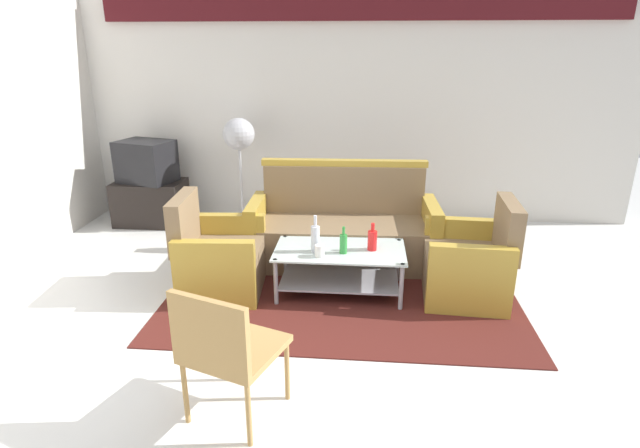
{
  "coord_description": "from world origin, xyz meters",
  "views": [
    {
      "loc": [
        0.11,
        -3.0,
        2.04
      ],
      "look_at": [
        -0.23,
        0.87,
        0.65
      ],
      "focal_mm": 28.21,
      "sensor_mm": 36.0,
      "label": 1
    }
  ],
  "objects_px": {
    "bottle_red": "(372,240)",
    "television": "(146,161)",
    "armchair_left": "(219,260)",
    "couch": "(343,231)",
    "coffee_table": "(340,264)",
    "wicker_chair": "(225,346)",
    "armchair_right": "(469,265)",
    "pedestal_fan": "(239,141)",
    "cup": "(320,251)",
    "bottle_clear": "(315,238)",
    "bottle_green": "(343,243)",
    "tv_stand": "(151,202)"
  },
  "relations": [
    {
      "from": "armchair_left",
      "to": "bottle_red",
      "type": "height_order",
      "value": "armchair_left"
    },
    {
      "from": "bottle_green",
      "to": "pedestal_fan",
      "type": "height_order",
      "value": "pedestal_fan"
    },
    {
      "from": "coffee_table",
      "to": "tv_stand",
      "type": "distance_m",
      "value": 2.85
    },
    {
      "from": "coffee_table",
      "to": "cup",
      "type": "distance_m",
      "value": 0.3
    },
    {
      "from": "wicker_chair",
      "to": "armchair_right",
      "type": "bearing_deg",
      "value": 65.81
    },
    {
      "from": "bottle_red",
      "to": "bottle_green",
      "type": "bearing_deg",
      "value": -159.0
    },
    {
      "from": "pedestal_fan",
      "to": "bottle_green",
      "type": "bearing_deg",
      "value": -53.94
    },
    {
      "from": "couch",
      "to": "armchair_left",
      "type": "height_order",
      "value": "couch"
    },
    {
      "from": "television",
      "to": "pedestal_fan",
      "type": "relative_size",
      "value": 0.55
    },
    {
      "from": "bottle_green",
      "to": "television",
      "type": "distance_m",
      "value": 2.94
    },
    {
      "from": "bottle_green",
      "to": "bottle_clear",
      "type": "relative_size",
      "value": 0.73
    },
    {
      "from": "pedestal_fan",
      "to": "bottle_red",
      "type": "bearing_deg",
      "value": -47.66
    },
    {
      "from": "armchair_left",
      "to": "wicker_chair",
      "type": "xyz_separation_m",
      "value": [
        0.51,
        -1.6,
        0.21
      ]
    },
    {
      "from": "couch",
      "to": "bottle_red",
      "type": "xyz_separation_m",
      "value": [
        0.28,
        -0.68,
        0.18
      ]
    },
    {
      "from": "bottle_clear",
      "to": "wicker_chair",
      "type": "xyz_separation_m",
      "value": [
        -0.34,
        -1.56,
        -0.04
      ]
    },
    {
      "from": "couch",
      "to": "tv_stand",
      "type": "bearing_deg",
      "value": -23.49
    },
    {
      "from": "coffee_table",
      "to": "television",
      "type": "xyz_separation_m",
      "value": [
        -2.35,
        1.62,
        0.49
      ]
    },
    {
      "from": "bottle_red",
      "to": "pedestal_fan",
      "type": "distance_m",
      "value": 2.31
    },
    {
      "from": "armchair_left",
      "to": "bottle_red",
      "type": "distance_m",
      "value": 1.34
    },
    {
      "from": "coffee_table",
      "to": "wicker_chair",
      "type": "distance_m",
      "value": 1.73
    },
    {
      "from": "armchair_left",
      "to": "wicker_chair",
      "type": "height_order",
      "value": "armchair_left"
    },
    {
      "from": "bottle_clear",
      "to": "bottle_red",
      "type": "height_order",
      "value": "bottle_clear"
    },
    {
      "from": "bottle_red",
      "to": "cup",
      "type": "xyz_separation_m",
      "value": [
        -0.43,
        -0.18,
        -0.04
      ]
    },
    {
      "from": "television",
      "to": "tv_stand",
      "type": "bearing_deg",
      "value": 90.0
    },
    {
      "from": "couch",
      "to": "bottle_green",
      "type": "bearing_deg",
      "value": 91.0
    },
    {
      "from": "bottle_green",
      "to": "wicker_chair",
      "type": "distance_m",
      "value": 1.65
    },
    {
      "from": "armchair_right",
      "to": "tv_stand",
      "type": "distance_m",
      "value": 3.79
    },
    {
      "from": "bottle_red",
      "to": "television",
      "type": "xyz_separation_m",
      "value": [
        -2.62,
        1.61,
        0.26
      ]
    },
    {
      "from": "armchair_right",
      "to": "armchair_left",
      "type": "bearing_deg",
      "value": 95.42
    },
    {
      "from": "couch",
      "to": "wicker_chair",
      "type": "distance_m",
      "value": 2.39
    },
    {
      "from": "bottle_red",
      "to": "wicker_chair",
      "type": "height_order",
      "value": "wicker_chair"
    },
    {
      "from": "tv_stand",
      "to": "armchair_left",
      "type": "bearing_deg",
      "value": -51.82
    },
    {
      "from": "bottle_clear",
      "to": "cup",
      "type": "height_order",
      "value": "bottle_clear"
    },
    {
      "from": "bottle_red",
      "to": "armchair_left",
      "type": "bearing_deg",
      "value": -178.11
    },
    {
      "from": "cup",
      "to": "bottle_red",
      "type": "bearing_deg",
      "value": 23.02
    },
    {
      "from": "couch",
      "to": "armchair_left",
      "type": "relative_size",
      "value": 2.14
    },
    {
      "from": "armchair_left",
      "to": "armchair_right",
      "type": "bearing_deg",
      "value": 87.89
    },
    {
      "from": "cup",
      "to": "coffee_table",
      "type": "bearing_deg",
      "value": 47.56
    },
    {
      "from": "pedestal_fan",
      "to": "wicker_chair",
      "type": "height_order",
      "value": "pedestal_fan"
    },
    {
      "from": "couch",
      "to": "wicker_chair",
      "type": "relative_size",
      "value": 2.17
    },
    {
      "from": "coffee_table",
      "to": "bottle_red",
      "type": "distance_m",
      "value": 0.35
    },
    {
      "from": "armchair_left",
      "to": "pedestal_fan",
      "type": "xyz_separation_m",
      "value": [
        -0.2,
        1.71,
        0.73
      ]
    },
    {
      "from": "coffee_table",
      "to": "wicker_chair",
      "type": "relative_size",
      "value": 1.31
    },
    {
      "from": "bottle_clear",
      "to": "pedestal_fan",
      "type": "xyz_separation_m",
      "value": [
        -1.04,
        1.74,
        0.48
      ]
    },
    {
      "from": "bottle_green",
      "to": "coffee_table",
      "type": "bearing_deg",
      "value": 111.58
    },
    {
      "from": "bottle_red",
      "to": "bottle_clear",
      "type": "bearing_deg",
      "value": -170.33
    },
    {
      "from": "pedestal_fan",
      "to": "television",
      "type": "bearing_deg",
      "value": -177.53
    },
    {
      "from": "bottle_red",
      "to": "cup",
      "type": "relative_size",
      "value": 2.38
    },
    {
      "from": "armchair_right",
      "to": "bottle_clear",
      "type": "relative_size",
      "value": 2.67
    },
    {
      "from": "cup",
      "to": "couch",
      "type": "bearing_deg",
      "value": 80.02
    }
  ]
}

